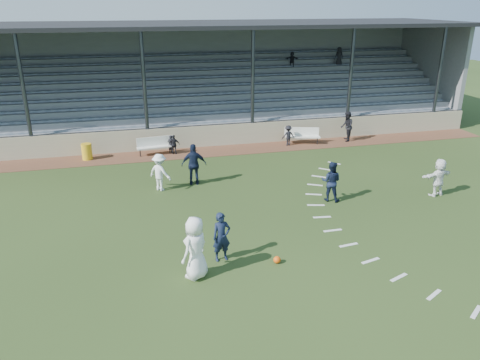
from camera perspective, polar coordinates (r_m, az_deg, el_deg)
The scene contains 19 objects.
ground at distance 16.45m, azimuth 2.11°, elevation -7.26°, with size 90.00×90.00×0.00m, color #283B18.
cinder_track at distance 25.95m, azimuth -4.25°, elevation 3.45°, with size 34.00×2.00×0.02m, color brown.
retaining_wall at distance 26.77m, azimuth -4.68°, elevation 5.31°, with size 34.00×0.18×1.20m, color tan.
bench_left at distance 25.69m, azimuth -10.27°, elevation 4.33°, with size 2.03×0.69×0.95m.
bench_right at distance 27.47m, azimuth 7.58°, elevation 5.57°, with size 2.03×1.01×0.95m.
trash_bin at distance 25.74m, azimuth -18.17°, elevation 3.31°, with size 0.53×0.53×0.85m, color gold.
football at distance 15.06m, azimuth 4.54°, elevation -9.67°, with size 0.24×0.24×0.24m, color #EE550E.
player_white_lead at distance 13.97m, azimuth -5.47°, elevation -8.24°, with size 0.96×0.62×1.96m, color white.
player_navy_lead at distance 14.87m, azimuth -2.27°, elevation -6.95°, with size 0.60×0.39×1.63m, color #121A32.
player_navy_mid at distance 19.60m, azimuth 11.03°, elevation -0.16°, with size 0.82×0.64×1.69m, color #121A32.
player_white_wing at distance 20.63m, azimuth -9.74°, elevation 0.93°, with size 1.07×0.61×1.65m, color white.
player_navy_wing at distance 21.05m, azimuth -5.63°, elevation 1.90°, with size 1.11×0.46×1.89m, color #121A32.
player_white_back at distance 21.48m, azimuth 23.06°, elevation 0.31°, with size 1.52×0.48×1.64m, color white.
official at distance 28.40m, azimuth 12.89°, elevation 6.37°, with size 0.85×0.66×1.75m, color black.
sub_left_near at distance 25.75m, azimuth -8.41°, elevation 4.34°, with size 0.37×0.24×1.01m, color black.
sub_left_far at distance 25.56m, azimuth -8.03°, elevation 4.30°, with size 0.62×0.26×1.06m, color black.
sub_right at distance 27.03m, azimuth 5.89°, elevation 5.43°, with size 0.76×0.43×1.17m, color black.
grandstand at distance 30.96m, azimuth -6.22°, elevation 10.43°, with size 34.60×9.00×6.61m.
penalty_arc at distance 17.92m, azimuth 14.95°, elevation -5.51°, with size 3.89×14.63×0.01m.
Camera 1 is at (-4.06, -13.93, 7.76)m, focal length 35.00 mm.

